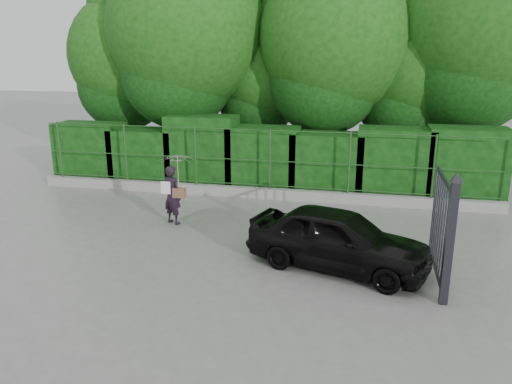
# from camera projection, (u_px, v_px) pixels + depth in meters

# --- Properties ---
(ground) EXTENTS (80.00, 80.00, 0.00)m
(ground) POSITION_uv_depth(u_px,v_px,m) (212.00, 255.00, 10.82)
(ground) COLOR gray
(kerb) EXTENTS (14.00, 0.25, 0.30)m
(kerb) POSITION_uv_depth(u_px,v_px,m) (256.00, 193.00, 15.01)
(kerb) COLOR #9E9E99
(kerb) RESTS_ON ground
(fence) EXTENTS (14.13, 0.06, 1.80)m
(fence) POSITION_uv_depth(u_px,v_px,m) (264.00, 159.00, 14.68)
(fence) COLOR #234E1F
(fence) RESTS_ON kerb
(hedge) EXTENTS (14.20, 1.20, 2.30)m
(hedge) POSITION_uv_depth(u_px,v_px,m) (267.00, 158.00, 15.69)
(hedge) COLOR black
(hedge) RESTS_ON ground
(trees) EXTENTS (17.10, 6.15, 8.08)m
(trees) POSITION_uv_depth(u_px,v_px,m) (311.00, 40.00, 16.60)
(trees) COLOR black
(trees) RESTS_ON ground
(gate) EXTENTS (0.22, 2.33, 2.36)m
(gate) POSITION_uv_depth(u_px,v_px,m) (446.00, 230.00, 8.86)
(gate) COLOR #27272D
(gate) RESTS_ON ground
(woman) EXTENTS (0.90, 0.87, 1.80)m
(woman) POSITION_uv_depth(u_px,v_px,m) (176.00, 179.00, 12.51)
(woman) COLOR black
(woman) RESTS_ON ground
(car) EXTENTS (3.94, 2.47, 1.25)m
(car) POSITION_uv_depth(u_px,v_px,m) (338.00, 239.00, 10.02)
(car) COLOR black
(car) RESTS_ON ground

